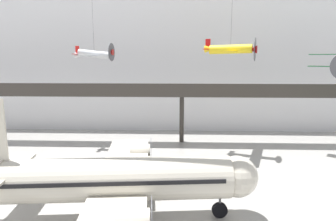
% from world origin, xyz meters
% --- Properties ---
extents(hangar_back_wall, '(140.00, 3.00, 24.99)m').
position_xyz_m(hangar_back_wall, '(0.00, 40.93, 12.50)').
color(hangar_back_wall, white).
rests_on(hangar_back_wall, ground).
extents(mezzanine_walkway, '(110.00, 3.20, 9.50)m').
position_xyz_m(mezzanine_walkway, '(0.00, 31.05, 7.85)').
color(mezzanine_walkway, '#38332D').
rests_on(mezzanine_walkway, ground).
extents(airliner_silver_main, '(24.75, 28.31, 10.21)m').
position_xyz_m(airliner_silver_main, '(-5.92, 8.25, 3.56)').
color(airliner_silver_main, beige).
rests_on(airliner_silver_main, ground).
extents(suspended_plane_silver_racer, '(5.83, 7.12, 8.46)m').
position_xyz_m(suspended_plane_silver_racer, '(-12.51, 28.58, 13.73)').
color(suspended_plane_silver_racer, silver).
extents(suspended_plane_yellow_lowwing, '(7.23, 8.49, 8.48)m').
position_xyz_m(suspended_plane_yellow_lowwing, '(6.39, 26.70, 14.32)').
color(suspended_plane_yellow_lowwing, yellow).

